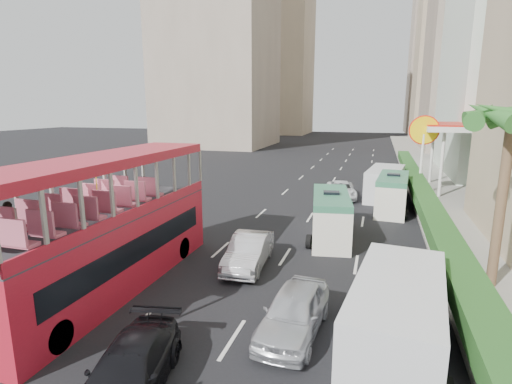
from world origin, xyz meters
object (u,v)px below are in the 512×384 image
at_px(car_silver_lane_b, 294,332).
at_px(panel_van_near, 397,319).
at_px(van_asset, 341,198).
at_px(minibus_near, 330,216).
at_px(double_decker_bus, 109,224).
at_px(panel_van_far, 385,183).
at_px(minibus_far, 392,194).
at_px(car_silver_lane_a, 249,266).
at_px(shell_station, 464,159).
at_px(palm_tree, 501,203).

relative_size(car_silver_lane_b, panel_van_near, 0.73).
bearing_deg(panel_van_near, van_asset, 106.20).
bearing_deg(panel_van_near, minibus_near, 113.55).
relative_size(van_asset, panel_van_near, 0.78).
xyz_separation_m(double_decker_bus, minibus_near, (7.26, 8.27, -1.33)).
xyz_separation_m(panel_van_near, panel_van_far, (-0.10, 20.39, 0.01)).
distance_m(van_asset, minibus_near, 9.93).
xyz_separation_m(minibus_far, panel_van_far, (-0.42, 3.85, -0.05)).
relative_size(car_silver_lane_a, minibus_far, 0.78).
relative_size(van_asset, shell_station, 0.55).
xyz_separation_m(car_silver_lane_b, shell_station, (8.73, 24.10, 2.75)).
relative_size(car_silver_lane_a, palm_tree, 0.66).
height_order(car_silver_lane_a, panel_van_far, panel_van_far).
relative_size(minibus_far, panel_van_far, 0.94).
xyz_separation_m(minibus_far, shell_station, (5.50, 7.90, 1.56)).
xyz_separation_m(minibus_far, panel_van_near, (-0.32, -16.54, -0.06)).
height_order(minibus_far, panel_van_far, minibus_far).
relative_size(van_asset, minibus_far, 0.82).
bearing_deg(minibus_far, palm_tree, -68.81).
height_order(car_silver_lane_b, minibus_far, minibus_far).
distance_m(car_silver_lane_b, palm_tree, 8.95).
bearing_deg(minibus_near, palm_tree, -41.62).
bearing_deg(car_silver_lane_b, palm_tree, 41.78).
relative_size(car_silver_lane_a, car_silver_lane_b, 1.02).
xyz_separation_m(car_silver_lane_a, car_silver_lane_b, (2.92, -4.54, 0.00)).
bearing_deg(minibus_far, car_silver_lane_a, -113.21).
relative_size(car_silver_lane_b, palm_tree, 0.64).
height_order(double_decker_bus, van_asset, double_decker_bus).
relative_size(car_silver_lane_b, minibus_near, 0.76).
bearing_deg(minibus_near, panel_van_near, -81.74).
relative_size(car_silver_lane_b, panel_van_far, 0.72).
xyz_separation_m(double_decker_bus, shell_station, (16.00, 23.00, 0.22)).
bearing_deg(panel_van_far, car_silver_lane_b, -90.48).
bearing_deg(panel_van_far, minibus_near, -97.28).
relative_size(palm_tree, shell_station, 0.80).
xyz_separation_m(double_decker_bus, car_silver_lane_a, (4.34, 3.45, -2.53)).
bearing_deg(panel_van_far, car_silver_lane_a, -102.80).
bearing_deg(shell_station, minibus_near, -120.68).
bearing_deg(palm_tree, shell_station, 83.40).
height_order(minibus_near, panel_van_near, minibus_near).
height_order(palm_tree, shell_station, palm_tree).
distance_m(panel_van_near, shell_station, 25.17).
distance_m(car_silver_lane_a, palm_tree, 10.06).
xyz_separation_m(car_silver_lane_b, palm_tree, (6.53, 5.10, 3.38)).
height_order(car_silver_lane_a, minibus_near, minibus_near).
bearing_deg(double_decker_bus, minibus_far, 55.20).
bearing_deg(double_decker_bus, panel_van_far, 62.00).
distance_m(car_silver_lane_a, minibus_far, 13.24).
bearing_deg(van_asset, minibus_far, -49.93).
distance_m(double_decker_bus, panel_van_far, 21.51).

